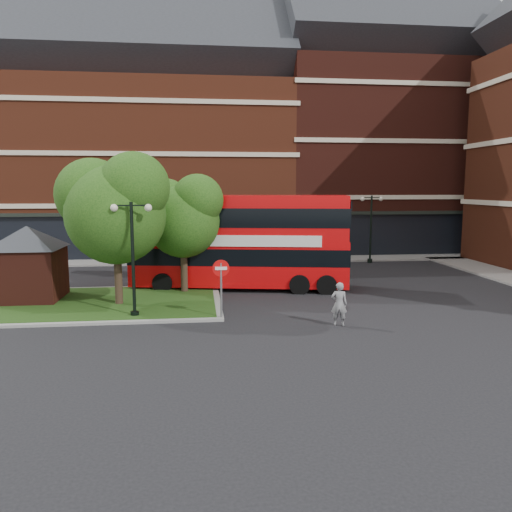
{
  "coord_description": "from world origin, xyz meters",
  "views": [
    {
      "loc": [
        -2.71,
        -21.19,
        5.61
      ],
      "look_at": [
        0.28,
        4.72,
        2.0
      ],
      "focal_mm": 35.0,
      "sensor_mm": 36.0,
      "label": 1
    }
  ],
  "objects": [
    {
      "name": "no_entry_sign",
      "position": [
        -1.8,
        -0.5,
        1.85
      ],
      "size": [
        0.71,
        0.09,
        2.59
      ],
      "rotation": [
        0.0,
        0.0,
        -0.01
      ],
      "color": "slate",
      "rests_on": "ground"
    },
    {
      "name": "car_white",
      "position": [
        3.69,
        15.34,
        0.65
      ],
      "size": [
        4.02,
        1.6,
        1.3
      ],
      "primitive_type": "imported",
      "rotation": [
        0.0,
        0.0,
        1.63
      ],
      "color": "silver",
      "rests_on": "ground"
    },
    {
      "name": "terrace_far_right",
      "position": [
        14.0,
        24.0,
        8.0
      ],
      "size": [
        18.0,
        12.0,
        16.0
      ],
      "primitive_type": "cube",
      "color": "#471911",
      "rests_on": "ground"
    },
    {
      "name": "lamp_island",
      "position": [
        -5.5,
        0.2,
        2.83
      ],
      "size": [
        1.72,
        0.36,
        5.0
      ],
      "color": "black",
      "rests_on": "ground"
    },
    {
      "name": "ground",
      "position": [
        0.0,
        0.0,
        0.0
      ],
      "size": [
        120.0,
        120.0,
        0.0
      ],
      "primitive_type": "plane",
      "color": "black",
      "rests_on": "ground"
    },
    {
      "name": "lamp_far_left",
      "position": [
        2.0,
        14.5,
        2.83
      ],
      "size": [
        1.72,
        0.36,
        5.0
      ],
      "color": "black",
      "rests_on": "ground"
    },
    {
      "name": "bus",
      "position": [
        -0.48,
        6.17,
        2.97
      ],
      "size": [
        12.16,
        4.79,
        4.53
      ],
      "rotation": [
        0.0,
        0.0,
        -0.18
      ],
      "color": "red",
      "rests_on": "ground"
    },
    {
      "name": "woman",
      "position": [
        2.92,
        -1.93,
        0.9
      ],
      "size": [
        0.75,
        0.59,
        1.8
      ],
      "primitive_type": "imported",
      "rotation": [
        0.0,
        0.0,
        2.87
      ],
      "color": "gray",
      "rests_on": "ground"
    },
    {
      "name": "traffic_island",
      "position": [
        -8.0,
        3.0,
        0.07
      ],
      "size": [
        12.6,
        7.6,
        0.15
      ],
      "color": "gray",
      "rests_on": "ground"
    },
    {
      "name": "tree_island_east",
      "position": [
        -3.58,
        5.06,
        4.24
      ],
      "size": [
        4.46,
        3.9,
        6.29
      ],
      "color": "#2D2116",
      "rests_on": "ground"
    },
    {
      "name": "pavement_far",
      "position": [
        0.0,
        16.5,
        0.06
      ],
      "size": [
        44.0,
        3.0,
        0.12
      ],
      "primitive_type": "cube",
      "color": "slate",
      "rests_on": "ground"
    },
    {
      "name": "terrace_far_left",
      "position": [
        -8.0,
        24.0,
        7.0
      ],
      "size": [
        26.0,
        12.0,
        14.0
      ],
      "primitive_type": "cube",
      "color": "maroon",
      "rests_on": "ground"
    },
    {
      "name": "car_silver",
      "position": [
        -2.37,
        14.5,
        0.73
      ],
      "size": [
        4.47,
        2.18,
        1.47
      ],
      "primitive_type": "imported",
      "rotation": [
        0.0,
        0.0,
        1.46
      ],
      "color": "silver",
      "rests_on": "ground"
    },
    {
      "name": "lamp_far_right",
      "position": [
        10.0,
        14.5,
        2.83
      ],
      "size": [
        1.72,
        0.36,
        5.0
      ],
      "color": "black",
      "rests_on": "ground"
    },
    {
      "name": "kiosk",
      "position": [
        -11.0,
        4.0,
        2.32
      ],
      "size": [
        6.51,
        6.51,
        3.6
      ],
      "color": "#471911",
      "rests_on": "traffic_island"
    },
    {
      "name": "tree_island_west",
      "position": [
        -6.6,
        2.58,
        4.79
      ],
      "size": [
        5.4,
        4.71,
        7.21
      ],
      "color": "#2D2116",
      "rests_on": "ground"
    }
  ]
}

